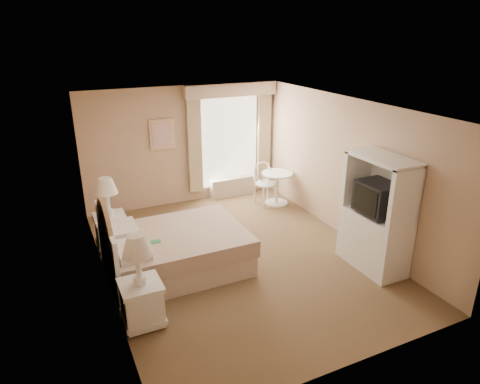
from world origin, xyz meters
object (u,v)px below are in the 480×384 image
bed (171,250)px  round_table (277,183)px  cafe_chair (264,180)px  nightstand_far (110,222)px  armoire (376,223)px  nightstand_near (141,292)px

bed → round_table: bed is taller
round_table → cafe_chair: cafe_chair is taller
round_table → cafe_chair: size_ratio=0.76×
round_table → cafe_chair: (-0.23, 0.13, 0.06)m
nightstand_far → armoire: 4.38m
cafe_chair → armoire: bearing=-89.6°
nightstand_near → bed: bearing=57.4°
nightstand_near → armoire: 3.67m
nightstand_near → cafe_chair: (3.34, 2.93, 0.06)m
bed → armoire: armoire is taller
round_table → bed: bearing=-149.7°
bed → nightstand_far: 1.36m
nightstand_far → round_table: 3.61m
round_table → armoire: size_ratio=0.38×
nightstand_far → armoire: armoire is taller
nightstand_far → cafe_chair: size_ratio=1.37×
bed → cafe_chair: bed is taller
round_table → nightstand_near: bearing=-142.0°
bed → armoire: bearing=-23.1°
cafe_chair → nightstand_far: bearing=-174.4°
nightstand_near → nightstand_far: (-0.00, 2.28, 0.00)m
cafe_chair → round_table: bearing=-35.1°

